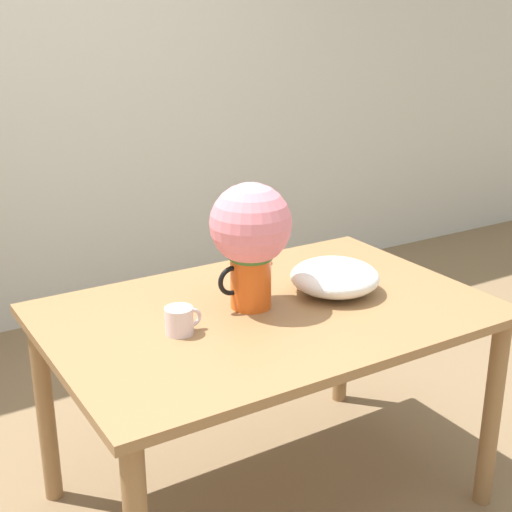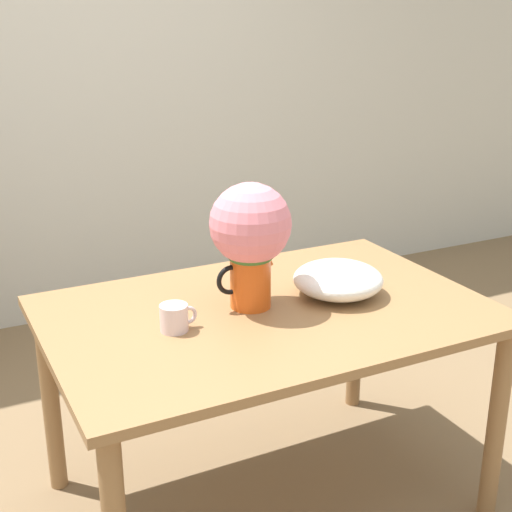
{
  "view_description": "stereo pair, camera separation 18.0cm",
  "coord_description": "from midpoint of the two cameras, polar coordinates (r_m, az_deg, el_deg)",
  "views": [
    {
      "loc": [
        -0.91,
        -1.7,
        1.62
      ],
      "look_at": [
        0.19,
        0.08,
        0.89
      ],
      "focal_mm": 50.0,
      "sensor_mm": 36.0,
      "label": 1
    },
    {
      "loc": [
        -0.75,
        -1.79,
        1.62
      ],
      "look_at": [
        0.19,
        0.08,
        0.89
      ],
      "focal_mm": 50.0,
      "sensor_mm": 36.0,
      "label": 2
    }
  ],
  "objects": [
    {
      "name": "wall_back",
      "position": [
        3.79,
        -19.38,
        13.36
      ],
      "size": [
        8.0,
        0.05,
        2.6
      ],
      "color": "silver",
      "rests_on": "ground_plane"
    },
    {
      "name": "white_bowl",
      "position": [
        2.36,
        4.17,
        -1.72
      ],
      "size": [
        0.3,
        0.3,
        0.11
      ],
      "color": "white",
      "rests_on": "table"
    },
    {
      "name": "coffee_mug",
      "position": [
        2.09,
        -8.57,
        -5.17
      ],
      "size": [
        0.11,
        0.08,
        0.08
      ],
      "color": "silver",
      "rests_on": "table"
    },
    {
      "name": "table",
      "position": [
        2.29,
        -1.29,
        -6.3
      ],
      "size": [
        1.38,
        0.92,
        0.72
      ],
      "color": "olive",
      "rests_on": "ground_plane"
    },
    {
      "name": "flower_vase",
      "position": [
        2.19,
        -2.79,
        1.71
      ],
      "size": [
        0.26,
        0.26,
        0.4
      ],
      "color": "#E05619",
      "rests_on": "table"
    }
  ]
}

